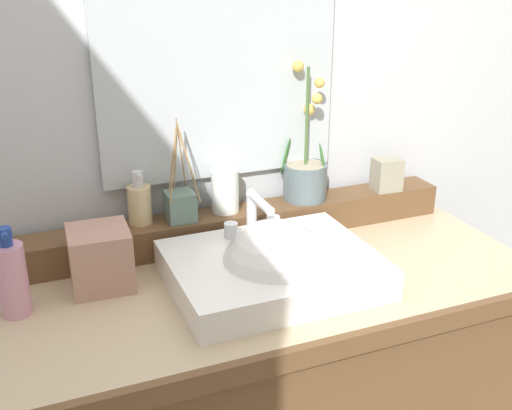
{
  "coord_description": "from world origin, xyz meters",
  "views": [
    {
      "loc": [
        -0.45,
        -1.15,
        1.55
      ],
      "look_at": [
        0.02,
        -0.01,
        1.05
      ],
      "focal_mm": 43.96,
      "sensor_mm": 36.0,
      "label": 1
    }
  ],
  "objects_px": {
    "reed_diffuser": "(180,205)",
    "lotion_bottle": "(12,278)",
    "soap_dispenser": "(140,203)",
    "tumbler_cup": "(225,191)",
    "potted_plant": "(305,174)",
    "tissue_box": "(100,258)",
    "sink_basin": "(274,271)",
    "trinket_box": "(387,174)"
  },
  "relations": [
    {
      "from": "potted_plant",
      "to": "reed_diffuser",
      "type": "height_order",
      "value": "potted_plant"
    },
    {
      "from": "lotion_bottle",
      "to": "reed_diffuser",
      "type": "bearing_deg",
      "value": 21.66
    },
    {
      "from": "reed_diffuser",
      "to": "lotion_bottle",
      "type": "bearing_deg",
      "value": -158.34
    },
    {
      "from": "tumbler_cup",
      "to": "lotion_bottle",
      "type": "height_order",
      "value": "lotion_bottle"
    },
    {
      "from": "reed_diffuser",
      "to": "tissue_box",
      "type": "bearing_deg",
      "value": -153.69
    },
    {
      "from": "soap_dispenser",
      "to": "tumbler_cup",
      "type": "height_order",
      "value": "soap_dispenser"
    },
    {
      "from": "soap_dispenser",
      "to": "tumbler_cup",
      "type": "distance_m",
      "value": 0.21
    },
    {
      "from": "sink_basin",
      "to": "potted_plant",
      "type": "relative_size",
      "value": 1.24
    },
    {
      "from": "sink_basin",
      "to": "tissue_box",
      "type": "bearing_deg",
      "value": 158.03
    },
    {
      "from": "sink_basin",
      "to": "potted_plant",
      "type": "height_order",
      "value": "potted_plant"
    },
    {
      "from": "potted_plant",
      "to": "tumbler_cup",
      "type": "distance_m",
      "value": 0.22
    },
    {
      "from": "potted_plant",
      "to": "trinket_box",
      "type": "distance_m",
      "value": 0.24
    },
    {
      "from": "sink_basin",
      "to": "lotion_bottle",
      "type": "bearing_deg",
      "value": 170.38
    },
    {
      "from": "soap_dispenser",
      "to": "lotion_bottle",
      "type": "bearing_deg",
      "value": -149.28
    },
    {
      "from": "soap_dispenser",
      "to": "lotion_bottle",
      "type": "relative_size",
      "value": 0.68
    },
    {
      "from": "potted_plant",
      "to": "lotion_bottle",
      "type": "distance_m",
      "value": 0.76
    },
    {
      "from": "reed_diffuser",
      "to": "lotion_bottle",
      "type": "height_order",
      "value": "reed_diffuser"
    },
    {
      "from": "soap_dispenser",
      "to": "tissue_box",
      "type": "bearing_deg",
      "value": -133.11
    },
    {
      "from": "sink_basin",
      "to": "reed_diffuser",
      "type": "distance_m",
      "value": 0.3
    },
    {
      "from": "lotion_bottle",
      "to": "tissue_box",
      "type": "distance_m",
      "value": 0.19
    },
    {
      "from": "tissue_box",
      "to": "reed_diffuser",
      "type": "bearing_deg",
      "value": 26.31
    },
    {
      "from": "potted_plant",
      "to": "reed_diffuser",
      "type": "relative_size",
      "value": 1.42
    },
    {
      "from": "soap_dispenser",
      "to": "tumbler_cup",
      "type": "relative_size",
      "value": 1.2
    },
    {
      "from": "reed_diffuser",
      "to": "tissue_box",
      "type": "distance_m",
      "value": 0.24
    },
    {
      "from": "trinket_box",
      "to": "soap_dispenser",
      "type": "bearing_deg",
      "value": -179.62
    },
    {
      "from": "soap_dispenser",
      "to": "trinket_box",
      "type": "relative_size",
      "value": 1.46
    },
    {
      "from": "potted_plant",
      "to": "tissue_box",
      "type": "height_order",
      "value": "potted_plant"
    },
    {
      "from": "sink_basin",
      "to": "reed_diffuser",
      "type": "relative_size",
      "value": 1.76
    },
    {
      "from": "sink_basin",
      "to": "tumbler_cup",
      "type": "height_order",
      "value": "tumbler_cup"
    },
    {
      "from": "trinket_box",
      "to": "tissue_box",
      "type": "height_order",
      "value": "trinket_box"
    },
    {
      "from": "tumbler_cup",
      "to": "trinket_box",
      "type": "relative_size",
      "value": 1.22
    },
    {
      "from": "potted_plant",
      "to": "tissue_box",
      "type": "relative_size",
      "value": 2.67
    },
    {
      "from": "potted_plant",
      "to": "reed_diffuser",
      "type": "distance_m",
      "value": 0.34
    },
    {
      "from": "sink_basin",
      "to": "trinket_box",
      "type": "relative_size",
      "value": 5.01
    },
    {
      "from": "potted_plant",
      "to": "soap_dispenser",
      "type": "height_order",
      "value": "potted_plant"
    },
    {
      "from": "reed_diffuser",
      "to": "lotion_bottle",
      "type": "relative_size",
      "value": 1.33
    },
    {
      "from": "tumbler_cup",
      "to": "trinket_box",
      "type": "bearing_deg",
      "value": -3.03
    },
    {
      "from": "potted_plant",
      "to": "tumbler_cup",
      "type": "bearing_deg",
      "value": -179.21
    },
    {
      "from": "sink_basin",
      "to": "tissue_box",
      "type": "height_order",
      "value": "sink_basin"
    },
    {
      "from": "trinket_box",
      "to": "lotion_bottle",
      "type": "xyz_separation_m",
      "value": [
        -0.97,
        -0.15,
        -0.04
      ]
    },
    {
      "from": "sink_basin",
      "to": "lotion_bottle",
      "type": "height_order",
      "value": "lotion_bottle"
    },
    {
      "from": "soap_dispenser",
      "to": "lotion_bottle",
      "type": "distance_m",
      "value": 0.35
    }
  ]
}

